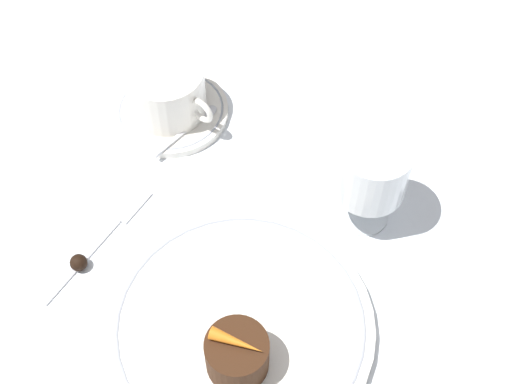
{
  "coord_description": "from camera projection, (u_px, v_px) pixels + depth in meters",
  "views": [
    {
      "loc": [
        0.2,
        -0.28,
        0.69
      ],
      "look_at": [
        -0.09,
        0.07,
        0.04
      ],
      "focal_mm": 50.0,
      "sensor_mm": 36.0,
      "label": 1
    }
  ],
  "objects": [
    {
      "name": "saucer",
      "position": [
        171.0,
        111.0,
        0.9
      ],
      "size": [
        0.14,
        0.14,
        0.01
      ],
      "color": "white",
      "rests_on": "ground_plane"
    },
    {
      "name": "dessert_cake",
      "position": [
        237.0,
        354.0,
        0.68
      ],
      "size": [
        0.06,
        0.06,
        0.05
      ],
      "color": "#381E0F",
      "rests_on": "dinner_plate"
    },
    {
      "name": "wine_glass",
      "position": [
        372.0,
        173.0,
        0.75
      ],
      "size": [
        0.08,
        0.08,
        0.12
      ],
      "color": "silver",
      "rests_on": "ground_plane"
    },
    {
      "name": "chocolate_truffle",
      "position": [
        79.0,
        263.0,
        0.77
      ],
      "size": [
        0.02,
        0.02,
        0.02
      ],
      "color": "black",
      "rests_on": "ground_plane"
    },
    {
      "name": "coffee_cup",
      "position": [
        166.0,
        89.0,
        0.87
      ],
      "size": [
        0.12,
        0.1,
        0.07
      ],
      "color": "white",
      "rests_on": "saucer"
    },
    {
      "name": "carrot_garnish",
      "position": [
        236.0,
        342.0,
        0.66
      ],
      "size": [
        0.05,
        0.03,
        0.01
      ],
      "color": "orange",
      "rests_on": "dessert_cake"
    },
    {
      "name": "fork",
      "position": [
        109.0,
        230.0,
        0.8
      ],
      "size": [
        0.03,
        0.18,
        0.01
      ],
      "color": "silver",
      "rests_on": "ground_plane"
    },
    {
      "name": "spoon",
      "position": [
        193.0,
        125.0,
        0.88
      ],
      "size": [
        0.02,
        0.11,
        0.0
      ],
      "color": "silver",
      "rests_on": "saucer"
    },
    {
      "name": "ground_plane",
      "position": [
        276.0,
        298.0,
        0.76
      ],
      "size": [
        3.0,
        3.0,
        0.0
      ],
      "primitive_type": "plane",
      "color": "white"
    },
    {
      "name": "dinner_plate",
      "position": [
        241.0,
        326.0,
        0.73
      ],
      "size": [
        0.27,
        0.27,
        0.01
      ],
      "color": "white",
      "rests_on": "ground_plane"
    }
  ]
}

